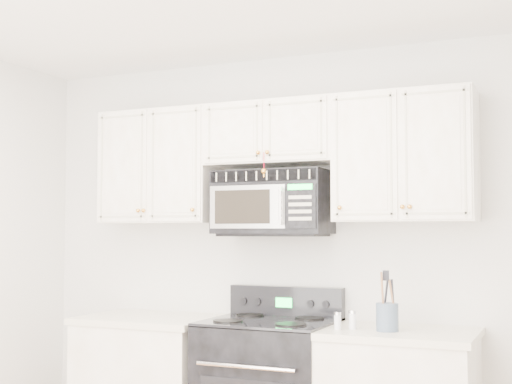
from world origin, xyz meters
The scene contains 6 objects.
room centered at (0.00, 0.00, 1.30)m, with size 3.51×3.51×2.61m.
upper_cabinets centered at (0.00, 1.58, 1.93)m, with size 2.44×0.37×0.75m.
microwave centered at (-0.01, 1.57, 1.65)m, with size 0.71×0.40×0.39m.
utensil_crock centered at (0.76, 1.36, 1.00)m, with size 0.12×0.12×0.32m.
shaker_salt centered at (0.56, 1.36, 0.97)m, with size 0.04×0.04×0.10m.
shaker_pepper centered at (0.49, 1.31, 0.97)m, with size 0.04×0.04×0.10m.
Camera 1 is at (1.68, -2.52, 1.46)m, focal length 50.00 mm.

